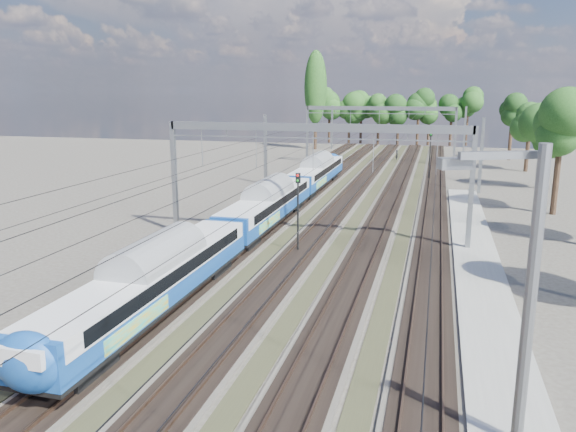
% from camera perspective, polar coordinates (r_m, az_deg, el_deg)
% --- Properties ---
extents(track_bed, '(21.00, 130.00, 0.34)m').
position_cam_1_polar(track_bed, '(58.00, 5.69, 1.35)').
color(track_bed, '#47423A').
rests_on(track_bed, ground).
extents(platform, '(3.00, 70.00, 0.30)m').
position_cam_1_polar(platform, '(33.27, 19.34, -7.84)').
color(platform, gray).
rests_on(platform, ground).
extents(catenary, '(25.65, 130.00, 9.00)m').
position_cam_1_polar(catenary, '(64.64, 7.22, 8.11)').
color(catenary, gray).
rests_on(catenary, ground).
extents(tree_belt, '(40.42, 98.87, 12.27)m').
position_cam_1_polar(tree_belt, '(106.81, 13.53, 10.57)').
color(tree_belt, black).
rests_on(tree_belt, ground).
extents(poplar, '(4.40, 4.40, 19.04)m').
position_cam_1_polar(poplar, '(111.68, 2.82, 12.87)').
color(poplar, black).
rests_on(poplar, ground).
extents(emu_train, '(2.81, 59.48, 4.11)m').
position_cam_1_polar(emu_train, '(46.90, -2.11, 1.60)').
color(emu_train, black).
rests_on(emu_train, ground).
extents(worker, '(0.54, 0.70, 1.72)m').
position_cam_1_polar(worker, '(95.88, 11.00, 6.09)').
color(worker, black).
rests_on(worker, ground).
extents(signal_near, '(0.40, 0.36, 5.75)m').
position_cam_1_polar(signal_near, '(39.67, 1.02, 1.37)').
color(signal_near, black).
rests_on(signal_near, ground).
extents(signal_far, '(0.40, 0.37, 6.40)m').
position_cam_1_polar(signal_far, '(75.49, 14.25, 6.67)').
color(signal_far, black).
rests_on(signal_far, ground).
extents(lamp_post, '(1.77, 0.69, 10.56)m').
position_cam_1_polar(lamp_post, '(11.31, 21.87, -18.14)').
color(lamp_post, gray).
rests_on(lamp_post, ground).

